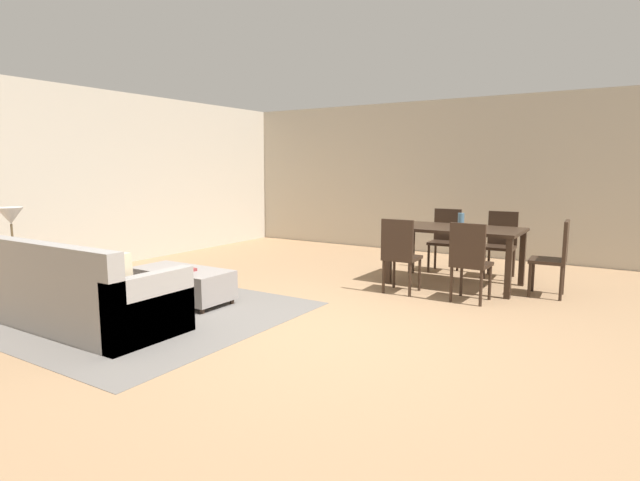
{
  "coord_description": "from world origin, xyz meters",
  "views": [
    {
      "loc": [
        2.57,
        -3.89,
        1.54
      ],
      "look_at": [
        -0.68,
        1.25,
        0.66
      ],
      "focal_mm": 28.72,
      "sensor_mm": 36.0,
      "label": 1
    }
  ],
  "objects_px": {
    "book_on_ottoman": "(183,270)",
    "ottoman_table": "(182,283)",
    "dining_chair_far_left": "(446,236)",
    "dining_chair_far_right": "(501,240)",
    "table_lamp": "(11,218)",
    "dining_chair_near_left": "(400,252)",
    "vase_centerpiece": "(461,220)",
    "dining_table": "(456,234)",
    "dining_chair_near_right": "(469,258)",
    "couch": "(84,297)",
    "dining_chair_head_east": "(556,254)",
    "side_table": "(15,267)"
  },
  "relations": [
    {
      "from": "book_on_ottoman",
      "to": "ottoman_table",
      "type": "bearing_deg",
      "value": 142.77
    },
    {
      "from": "dining_chair_far_left",
      "to": "dining_chair_far_right",
      "type": "xyz_separation_m",
      "value": [
        0.8,
        -0.0,
        0.0
      ]
    },
    {
      "from": "table_lamp",
      "to": "dining_chair_near_left",
      "type": "bearing_deg",
      "value": 40.8
    },
    {
      "from": "table_lamp",
      "to": "vase_centerpiece",
      "type": "distance_m",
      "value": 5.26
    },
    {
      "from": "ottoman_table",
      "to": "dining_table",
      "type": "relative_size",
      "value": 0.71
    },
    {
      "from": "dining_chair_near_right",
      "to": "dining_chair_near_left",
      "type": "bearing_deg",
      "value": -178.14
    },
    {
      "from": "couch",
      "to": "dining_chair_head_east",
      "type": "bearing_deg",
      "value": 45.31
    },
    {
      "from": "couch",
      "to": "dining_chair_far_left",
      "type": "xyz_separation_m",
      "value": [
        2.04,
        4.52,
        0.22
      ]
    },
    {
      "from": "dining_chair_head_east",
      "to": "book_on_ottoman",
      "type": "bearing_deg",
      "value": -143.14
    },
    {
      "from": "dining_chair_far_left",
      "to": "dining_chair_head_east",
      "type": "height_order",
      "value": "same"
    },
    {
      "from": "couch",
      "to": "dining_table",
      "type": "distance_m",
      "value": 4.45
    },
    {
      "from": "couch",
      "to": "dining_chair_far_left",
      "type": "bearing_deg",
      "value": 65.69
    },
    {
      "from": "dining_chair_far_left",
      "to": "dining_chair_far_right",
      "type": "bearing_deg",
      "value": -0.09
    },
    {
      "from": "ottoman_table",
      "to": "side_table",
      "type": "relative_size",
      "value": 2.02
    },
    {
      "from": "couch",
      "to": "dining_table",
      "type": "xyz_separation_m",
      "value": [
        2.44,
        3.7,
        0.37
      ]
    },
    {
      "from": "ottoman_table",
      "to": "dining_table",
      "type": "bearing_deg",
      "value": 47.14
    },
    {
      "from": "dining_chair_head_east",
      "to": "vase_centerpiece",
      "type": "bearing_deg",
      "value": -178.77
    },
    {
      "from": "couch",
      "to": "dining_chair_far_right",
      "type": "relative_size",
      "value": 2.1
    },
    {
      "from": "couch",
      "to": "dining_chair_near_left",
      "type": "bearing_deg",
      "value": 54.71
    },
    {
      "from": "table_lamp",
      "to": "dining_chair_head_east",
      "type": "distance_m",
      "value": 6.16
    },
    {
      "from": "dining_chair_far_left",
      "to": "dining_table",
      "type": "bearing_deg",
      "value": -63.59
    },
    {
      "from": "dining_chair_far_right",
      "to": "dining_chair_head_east",
      "type": "relative_size",
      "value": 1.0
    },
    {
      "from": "dining_table",
      "to": "book_on_ottoman",
      "type": "distance_m",
      "value": 3.47
    },
    {
      "from": "dining_chair_near_left",
      "to": "side_table",
      "type": "bearing_deg",
      "value": -139.2
    },
    {
      "from": "dining_chair_far_right",
      "to": "dining_table",
      "type": "bearing_deg",
      "value": -115.96
    },
    {
      "from": "dining_table",
      "to": "dining_chair_far_right",
      "type": "distance_m",
      "value": 0.92
    },
    {
      "from": "dining_chair_near_right",
      "to": "dining_chair_far_left",
      "type": "height_order",
      "value": "same"
    },
    {
      "from": "dining_chair_far_right",
      "to": "book_on_ottoman",
      "type": "bearing_deg",
      "value": -127.83
    },
    {
      "from": "couch",
      "to": "vase_centerpiece",
      "type": "bearing_deg",
      "value": 55.57
    },
    {
      "from": "vase_centerpiece",
      "to": "book_on_ottoman",
      "type": "bearing_deg",
      "value": -132.14
    },
    {
      "from": "table_lamp",
      "to": "book_on_ottoman",
      "type": "xyz_separation_m",
      "value": [
        1.45,
        1.07,
        -0.59
      ]
    },
    {
      "from": "dining_table",
      "to": "dining_chair_near_right",
      "type": "relative_size",
      "value": 1.79
    },
    {
      "from": "dining_chair_far_left",
      "to": "dining_chair_near_right",
      "type": "bearing_deg",
      "value": -63.06
    },
    {
      "from": "dining_chair_far_left",
      "to": "ottoman_table",
      "type": "bearing_deg",
      "value": -120.21
    },
    {
      "from": "dining_chair_near_left",
      "to": "dining_chair_head_east",
      "type": "relative_size",
      "value": 1.0
    },
    {
      "from": "ottoman_table",
      "to": "dining_table",
      "type": "height_order",
      "value": "dining_table"
    },
    {
      "from": "couch",
      "to": "table_lamp",
      "type": "relative_size",
      "value": 3.69
    },
    {
      "from": "dining_table",
      "to": "dining_chair_far_left",
      "type": "height_order",
      "value": "dining_chair_far_left"
    },
    {
      "from": "dining_chair_far_left",
      "to": "vase_centerpiece",
      "type": "relative_size",
      "value": 4.81
    },
    {
      "from": "book_on_ottoman",
      "to": "dining_chair_far_right",
      "type": "bearing_deg",
      "value": 52.17
    },
    {
      "from": "ottoman_table",
      "to": "vase_centerpiece",
      "type": "relative_size",
      "value": 6.16
    },
    {
      "from": "couch",
      "to": "dining_chair_head_east",
      "type": "xyz_separation_m",
      "value": [
        3.66,
        3.7,
        0.22
      ]
    },
    {
      "from": "ottoman_table",
      "to": "side_table",
      "type": "xyz_separation_m",
      "value": [
        -1.36,
        -1.14,
        0.24
      ]
    },
    {
      "from": "ottoman_table",
      "to": "couch",
      "type": "bearing_deg",
      "value": -94.28
    },
    {
      "from": "couch",
      "to": "book_on_ottoman",
      "type": "height_order",
      "value": "couch"
    },
    {
      "from": "dining_chair_head_east",
      "to": "vase_centerpiece",
      "type": "height_order",
      "value": "vase_centerpiece"
    },
    {
      "from": "couch",
      "to": "dining_chair_near_left",
      "type": "height_order",
      "value": "dining_chair_near_left"
    },
    {
      "from": "side_table",
      "to": "dining_chair_head_east",
      "type": "height_order",
      "value": "dining_chair_head_east"
    },
    {
      "from": "ottoman_table",
      "to": "dining_chair_far_left",
      "type": "xyz_separation_m",
      "value": [
        1.95,
        3.35,
        0.3
      ]
    },
    {
      "from": "dining_chair_far_right",
      "to": "book_on_ottoman",
      "type": "height_order",
      "value": "dining_chair_far_right"
    }
  ]
}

